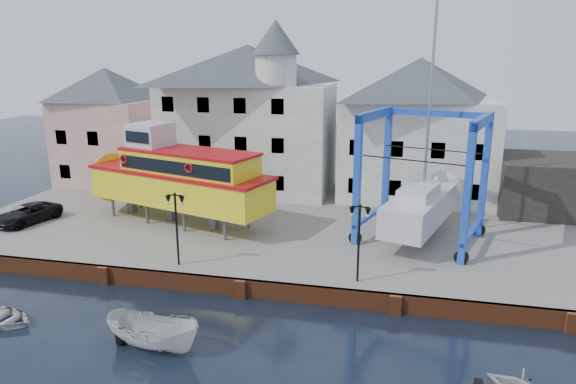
# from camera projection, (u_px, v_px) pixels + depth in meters

# --- Properties ---
(ground) EXTENTS (140.00, 140.00, 0.00)m
(ground) POSITION_uv_depth(u_px,v_px,m) (241.00, 297.00, 27.13)
(ground) COLOR black
(ground) RESTS_ON ground
(hardstanding) EXTENTS (44.00, 22.00, 1.00)m
(hardstanding) POSITION_uv_depth(u_px,v_px,m) (287.00, 224.00, 37.36)
(hardstanding) COLOR slate
(hardstanding) RESTS_ON ground
(quay_wall) EXTENTS (44.00, 0.47, 1.00)m
(quay_wall) POSITION_uv_depth(u_px,v_px,m) (241.00, 288.00, 27.10)
(quay_wall) COLOR brown
(quay_wall) RESTS_ON ground
(building_pink) EXTENTS (8.00, 7.00, 10.30)m
(building_pink) POSITION_uv_depth(u_px,v_px,m) (109.00, 126.00, 46.28)
(building_pink) COLOR tan
(building_pink) RESTS_ON hardstanding
(building_white_main) EXTENTS (14.00, 8.30, 14.00)m
(building_white_main) POSITION_uv_depth(u_px,v_px,m) (250.00, 116.00, 43.58)
(building_white_main) COLOR #BBBBB4
(building_white_main) RESTS_ON hardstanding
(building_white_right) EXTENTS (12.00, 8.00, 11.20)m
(building_white_right) POSITION_uv_depth(u_px,v_px,m) (417.00, 129.00, 41.42)
(building_white_right) COLOR #BBBBB4
(building_white_right) RESTS_ON hardstanding
(shed_dark) EXTENTS (8.00, 7.00, 4.00)m
(shed_dark) POSITION_uv_depth(u_px,v_px,m) (552.00, 185.00, 38.37)
(shed_dark) COLOR black
(shed_dark) RESTS_ON hardstanding
(lamp_post_left) EXTENTS (1.12, 0.32, 4.20)m
(lamp_post_left) POSITION_uv_depth(u_px,v_px,m) (176.00, 211.00, 28.01)
(lamp_post_left) COLOR black
(lamp_post_left) RESTS_ON hardstanding
(lamp_post_right) EXTENTS (1.12, 0.32, 4.20)m
(lamp_post_right) POSITION_uv_depth(u_px,v_px,m) (359.00, 223.00, 25.91)
(lamp_post_right) COLOR black
(lamp_post_right) RESTS_ON hardstanding
(tour_boat) EXTENTS (16.06, 8.17, 6.82)m
(tour_boat) POSITION_uv_depth(u_px,v_px,m) (169.00, 176.00, 35.69)
(tour_boat) COLOR #59595E
(tour_boat) RESTS_ON hardstanding
(travel_lift) EXTENTS (8.56, 10.57, 15.49)m
(travel_lift) POSITION_uv_depth(u_px,v_px,m) (425.00, 197.00, 32.82)
(travel_lift) COLOR #1339A5
(travel_lift) RESTS_ON hardstanding
(van) EXTENTS (3.23, 5.05, 1.30)m
(van) POSITION_uv_depth(u_px,v_px,m) (27.00, 214.00, 35.88)
(van) COLOR black
(van) RESTS_ON hardstanding
(motorboat_a) EXTENTS (4.70, 2.24, 1.75)m
(motorboat_a) POSITION_uv_depth(u_px,v_px,m) (154.00, 348.00, 22.42)
(motorboat_a) COLOR silver
(motorboat_a) RESTS_ON ground
(motorboat_d) EXTENTS (3.83, 2.95, 0.73)m
(motorboat_d) POSITION_uv_depth(u_px,v_px,m) (1.00, 322.00, 24.59)
(motorboat_d) COLOR silver
(motorboat_d) RESTS_ON ground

